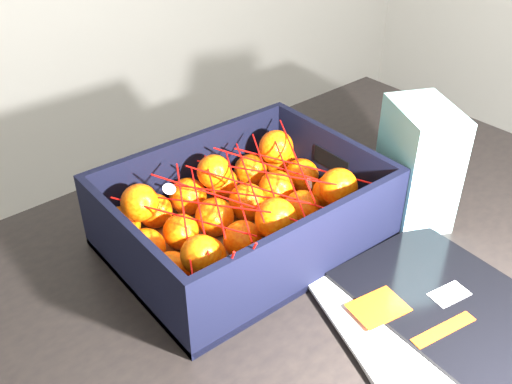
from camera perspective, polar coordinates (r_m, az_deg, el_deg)
table at (r=0.99m, az=5.21°, el=-10.09°), size 1.22×0.84×0.75m
magazine_stack at (r=0.84m, az=16.60°, el=-11.61°), size 0.32×0.34×0.02m
produce_crate at (r=0.92m, az=-1.17°, el=-2.77°), size 0.40×0.30×0.13m
clementine_heap at (r=0.91m, az=-1.10°, el=-2.21°), size 0.38×0.28×0.11m
mesh_net at (r=0.87m, az=-1.28°, el=0.19°), size 0.34×0.27×0.09m
retail_carton at (r=0.98m, az=15.59°, el=2.69°), size 0.14×0.16×0.20m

